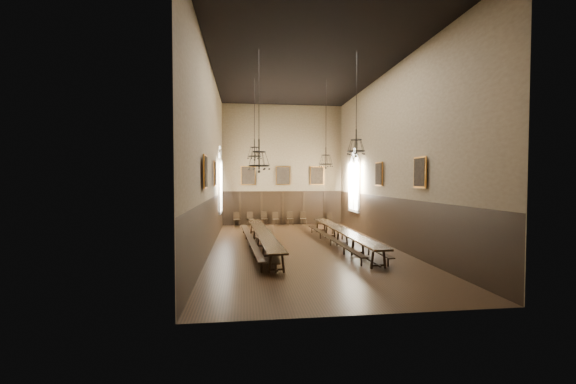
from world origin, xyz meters
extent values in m
cube|color=black|center=(0.00, 0.00, -0.01)|extent=(9.00, 18.00, 0.02)
cube|color=black|center=(0.00, 0.00, 9.01)|extent=(9.00, 18.00, 0.02)
cube|color=#7E6C4D|center=(0.00, 9.01, 4.50)|extent=(9.00, 0.02, 9.00)
cube|color=#7E6C4D|center=(0.00, -9.01, 4.50)|extent=(9.00, 0.02, 9.00)
cube|color=#7E6C4D|center=(-4.51, 0.00, 4.50)|extent=(0.02, 18.00, 9.00)
cube|color=#7E6C4D|center=(4.51, 0.00, 4.50)|extent=(0.02, 18.00, 9.00)
cube|color=black|center=(-1.98, -0.04, 0.78)|extent=(1.27, 10.50, 0.07)
cube|color=black|center=(2.11, 0.17, 0.79)|extent=(0.89, 10.63, 0.07)
cube|color=black|center=(-2.61, 0.22, 0.45)|extent=(1.04, 10.56, 0.05)
cube|color=black|center=(-1.54, 0.00, 0.45)|extent=(0.82, 10.51, 0.05)
cube|color=black|center=(1.51, 0.20, 0.40)|extent=(0.60, 9.47, 0.05)
cube|color=black|center=(2.63, -0.15, 0.39)|extent=(0.38, 9.07, 0.05)
cube|color=black|center=(-3.45, 8.57, 0.47)|extent=(0.51, 0.51, 0.05)
cube|color=black|center=(-3.45, 8.76, 0.74)|extent=(0.44, 0.11, 0.53)
cube|color=black|center=(-2.44, 8.50, 0.48)|extent=(0.57, 0.57, 0.05)
cube|color=black|center=(-2.44, 8.69, 0.75)|extent=(0.44, 0.19, 0.54)
cube|color=black|center=(-1.41, 8.58, 0.48)|extent=(0.53, 0.53, 0.05)
cube|color=black|center=(-1.41, 8.77, 0.75)|extent=(0.45, 0.13, 0.54)
cube|color=black|center=(-0.58, 8.48, 0.46)|extent=(0.50, 0.50, 0.05)
cube|color=black|center=(-0.58, 8.66, 0.72)|extent=(0.43, 0.12, 0.51)
cube|color=black|center=(0.52, 8.58, 0.47)|extent=(0.45, 0.45, 0.05)
cube|color=black|center=(0.52, 8.77, 0.74)|extent=(0.44, 0.05, 0.53)
cube|color=black|center=(1.50, 8.60, 0.46)|extent=(0.46, 0.46, 0.05)
cube|color=black|center=(1.50, 8.78, 0.72)|extent=(0.43, 0.08, 0.51)
cube|color=black|center=(3.49, 8.48, 0.42)|extent=(0.44, 0.44, 0.05)
cube|color=black|center=(3.49, 8.65, 0.65)|extent=(0.39, 0.09, 0.47)
cylinder|color=black|center=(-2.31, 2.45, 7.33)|extent=(0.03, 0.03, 3.35)
torus|color=black|center=(-2.31, 2.45, 4.70)|extent=(0.77, 0.77, 0.05)
torus|color=black|center=(-2.31, 2.45, 5.20)|extent=(0.49, 0.49, 0.04)
cylinder|color=black|center=(-2.31, 2.45, 5.11)|extent=(0.05, 0.05, 1.09)
cylinder|color=black|center=(1.69, 2.08, 7.12)|extent=(0.03, 0.03, 3.76)
torus|color=black|center=(1.69, 2.08, 4.27)|extent=(0.78, 0.78, 0.05)
torus|color=black|center=(1.69, 2.08, 4.78)|extent=(0.50, 0.50, 0.04)
cylinder|color=black|center=(1.69, 2.08, 4.68)|extent=(0.06, 0.06, 1.11)
cylinder|color=black|center=(-2.24, -2.06, 7.08)|extent=(0.03, 0.03, 3.85)
torus|color=black|center=(-2.24, -2.06, 4.00)|extent=(0.93, 0.93, 0.05)
torus|color=black|center=(-2.24, -2.06, 4.60)|extent=(0.59, 0.59, 0.04)
cylinder|color=black|center=(-2.24, -2.06, 4.49)|extent=(0.07, 0.07, 1.32)
cylinder|color=black|center=(2.01, -2.31, 7.31)|extent=(0.03, 0.03, 3.39)
torus|color=black|center=(2.01, -2.31, 4.64)|extent=(0.78, 0.78, 0.05)
torus|color=black|center=(2.01, -2.31, 5.15)|extent=(0.50, 0.50, 0.04)
cylinder|color=black|center=(2.01, -2.31, 5.06)|extent=(0.06, 0.06, 1.11)
cube|color=orange|center=(-2.60, 8.88, 3.70)|extent=(1.10, 0.12, 1.40)
cube|color=black|center=(-2.60, 8.88, 3.70)|extent=(0.98, 0.02, 1.28)
cube|color=orange|center=(0.00, 8.88, 3.70)|extent=(1.10, 0.12, 1.40)
cube|color=black|center=(0.00, 8.88, 3.70)|extent=(0.98, 0.02, 1.28)
cube|color=orange|center=(2.60, 8.88, 3.70)|extent=(1.10, 0.12, 1.40)
cube|color=black|center=(2.60, 8.88, 3.70)|extent=(0.98, 0.02, 1.28)
cube|color=orange|center=(-4.38, 1.00, 3.70)|extent=(0.12, 1.00, 1.30)
cube|color=black|center=(-4.38, 1.00, 3.70)|extent=(0.02, 0.88, 1.18)
cube|color=orange|center=(-4.38, -3.50, 3.70)|extent=(0.12, 1.00, 1.30)
cube|color=black|center=(-4.38, -3.50, 3.70)|extent=(0.02, 0.88, 1.18)
cube|color=orange|center=(4.38, 1.00, 3.70)|extent=(0.12, 1.00, 1.30)
cube|color=black|center=(4.38, 1.00, 3.70)|extent=(0.02, 0.88, 1.18)
cube|color=orange|center=(4.38, -3.50, 3.70)|extent=(0.12, 1.00, 1.30)
cube|color=black|center=(4.38, -3.50, 3.70)|extent=(0.02, 0.88, 1.18)
camera|label=1|loc=(-2.88, -17.41, 3.39)|focal=22.00mm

